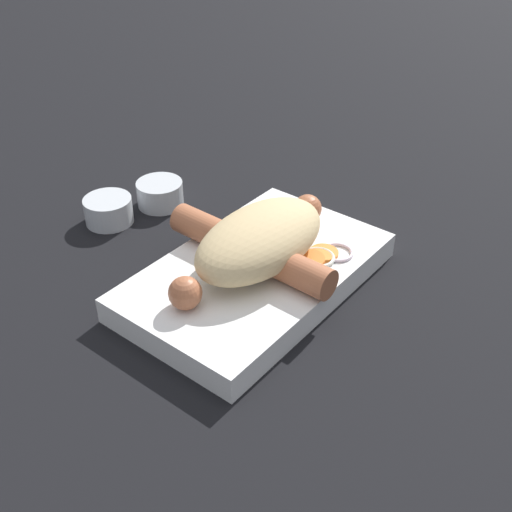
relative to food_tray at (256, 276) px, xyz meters
The scene contains 7 objects.
ground_plane 0.01m from the food_tray, ahead, with size 3.00×3.00×0.00m, color black.
food_tray is the anchor object (origin of this frame).
bread_roll 0.04m from the food_tray, ahead, with size 0.15×0.08×0.05m.
sausage 0.03m from the food_tray, 61.29° to the left, with size 0.20×0.18×0.03m.
pickled_veggies 0.05m from the food_tray, 32.86° to the right, with size 0.06×0.07×0.01m.
condiment_cup_near 0.19m from the food_tray, 73.81° to the left, with size 0.05×0.05×0.03m.
condiment_cup_far 0.20m from the food_tray, 92.38° to the left, with size 0.05×0.05×0.03m.
Camera 1 is at (-0.37, -0.30, 0.37)m, focal length 45.00 mm.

